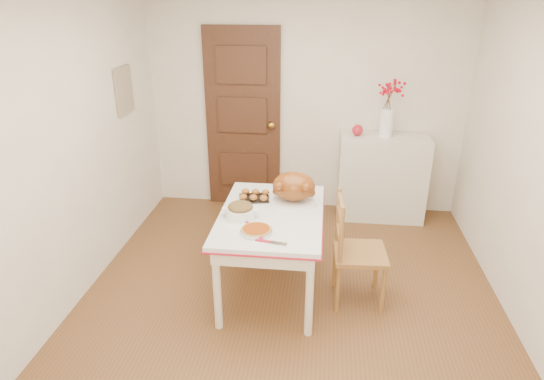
# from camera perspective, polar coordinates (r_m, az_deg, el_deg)

# --- Properties ---
(floor) EXTENTS (3.50, 4.00, 0.00)m
(floor) POSITION_cam_1_polar(r_m,az_deg,el_deg) (3.95, 2.03, -14.00)
(floor) COLOR brown
(floor) RESTS_ON ground
(wall_back) EXTENTS (3.50, 0.00, 2.50)m
(wall_back) POSITION_cam_1_polar(r_m,az_deg,el_deg) (5.27, 4.09, 10.71)
(wall_back) COLOR silver
(wall_back) RESTS_ON ground
(wall_front) EXTENTS (3.50, 0.00, 2.50)m
(wall_front) POSITION_cam_1_polar(r_m,az_deg,el_deg) (1.63, -3.65, -21.43)
(wall_front) COLOR silver
(wall_front) RESTS_ON ground
(wall_left) EXTENTS (0.00, 4.00, 2.50)m
(wall_left) POSITION_cam_1_polar(r_m,az_deg,el_deg) (3.88, -24.45, 4.02)
(wall_left) COLOR silver
(wall_left) RESTS_ON ground
(door_back) EXTENTS (0.85, 0.06, 2.06)m
(door_back) POSITION_cam_1_polar(r_m,az_deg,el_deg) (5.37, -3.57, 8.54)
(door_back) COLOR #381C11
(door_back) RESTS_ON ground
(photo_board) EXTENTS (0.03, 0.35, 0.45)m
(photo_board) POSITION_cam_1_polar(r_m,az_deg,el_deg) (4.84, -17.71, 11.59)
(photo_board) COLOR tan
(photo_board) RESTS_ON ground
(sideboard) EXTENTS (0.95, 0.42, 0.95)m
(sideboard) POSITION_cam_1_polar(r_m,az_deg,el_deg) (5.32, 13.29, 1.50)
(sideboard) COLOR beige
(sideboard) RESTS_ON floor
(kitchen_table) EXTENTS (0.85, 1.24, 0.74)m
(kitchen_table) POSITION_cam_1_polar(r_m,az_deg,el_deg) (3.94, -0.09, -7.65)
(kitchen_table) COLOR silver
(kitchen_table) RESTS_ON floor
(chair_oak) EXTENTS (0.44, 0.44, 0.94)m
(chair_oak) POSITION_cam_1_polar(r_m,az_deg,el_deg) (3.83, 10.77, -7.34)
(chair_oak) COLOR #9C6227
(chair_oak) RESTS_ON floor
(berry_vase) EXTENTS (0.32, 0.32, 0.63)m
(berry_vase) POSITION_cam_1_polar(r_m,az_deg,el_deg) (5.08, 14.03, 9.79)
(berry_vase) COLOR white
(berry_vase) RESTS_ON sideboard
(apple) EXTENTS (0.12, 0.12, 0.12)m
(apple) POSITION_cam_1_polar(r_m,az_deg,el_deg) (5.12, 10.45, 7.23)
(apple) COLOR red
(apple) RESTS_ON sideboard
(turkey_platter) EXTENTS (0.50, 0.44, 0.27)m
(turkey_platter) POSITION_cam_1_polar(r_m,az_deg,el_deg) (3.89, 2.69, 0.27)
(turkey_platter) COLOR brown
(turkey_platter) RESTS_ON kitchen_table
(pumpkin_pie) EXTENTS (0.30, 0.30, 0.05)m
(pumpkin_pie) POSITION_cam_1_polar(r_m,az_deg,el_deg) (3.45, -1.94, -4.91)
(pumpkin_pie) COLOR #8E370B
(pumpkin_pie) RESTS_ON kitchen_table
(stuffing_dish) EXTENTS (0.34, 0.29, 0.12)m
(stuffing_dish) POSITION_cam_1_polar(r_m,az_deg,el_deg) (3.68, -3.88, -2.47)
(stuffing_dish) COLOR brown
(stuffing_dish) RESTS_ON kitchen_table
(rolls_tray) EXTENTS (0.29, 0.25, 0.07)m
(rolls_tray) POSITION_cam_1_polar(r_m,az_deg,el_deg) (3.99, -2.16, -0.68)
(rolls_tray) COLOR #AB591F
(rolls_tray) RESTS_ON kitchen_table
(pie_server) EXTENTS (0.24, 0.11, 0.01)m
(pie_server) POSITION_cam_1_polar(r_m,az_deg,el_deg) (3.33, -0.13, -6.40)
(pie_server) COLOR silver
(pie_server) RESTS_ON kitchen_table
(carving_knife) EXTENTS (0.18, 0.20, 0.01)m
(carving_knife) POSITION_cam_1_polar(r_m,az_deg,el_deg) (3.57, -2.78, -4.21)
(carving_knife) COLOR silver
(carving_knife) RESTS_ON kitchen_table
(drinking_glass) EXTENTS (0.07, 0.07, 0.10)m
(drinking_glass) POSITION_cam_1_polar(r_m,az_deg,el_deg) (4.21, 2.05, 0.90)
(drinking_glass) COLOR white
(drinking_glass) RESTS_ON kitchen_table
(shaker_pair) EXTENTS (0.10, 0.06, 0.09)m
(shaker_pair) POSITION_cam_1_polar(r_m,az_deg,el_deg) (4.18, 4.24, 0.58)
(shaker_pair) COLOR white
(shaker_pair) RESTS_ON kitchen_table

